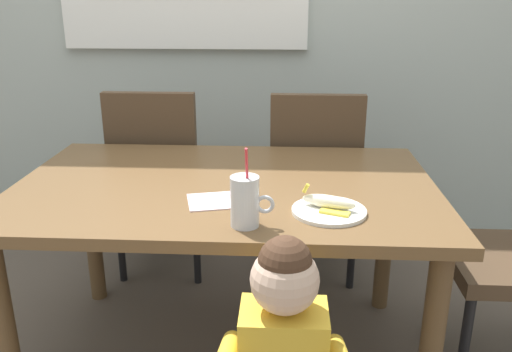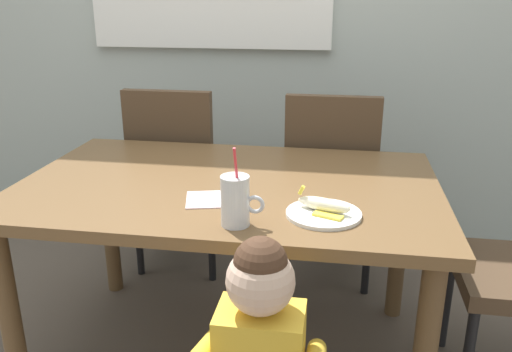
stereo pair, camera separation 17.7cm
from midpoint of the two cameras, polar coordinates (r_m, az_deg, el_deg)
name	(u,v)px [view 2 (the right image)]	position (r m, az deg, el deg)	size (l,w,h in m)	color
ground_plane	(232,352)	(2.25, -0.29, -18.61)	(24.00, 24.00, 0.00)	brown
dining_table	(229,205)	(1.92, -0.32, -3.22)	(1.49, 0.95, 0.74)	brown
dining_chair_left	(178,170)	(2.65, -6.58, 0.62)	(0.44, 0.44, 0.96)	#4C3826
dining_chair_right	(331,178)	(2.55, 10.03, -0.30)	(0.44, 0.44, 0.96)	#4C3826
toddler_standing	(260,350)	(1.40, 4.25, -18.38)	(0.33, 0.24, 0.84)	#3F4760
milk_cup	(236,204)	(1.52, 1.11, -3.06)	(0.13, 0.09, 0.25)	silver
snack_plate	(324,214)	(1.63, 10.42, -4.11)	(0.23, 0.23, 0.01)	white
peeled_banana	(324,205)	(1.63, 10.49, -3.19)	(0.17, 0.13, 0.07)	#F4EAC6
paper_napkin	(209,199)	(1.72, -2.15, -2.60)	(0.15, 0.15, 0.00)	silver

